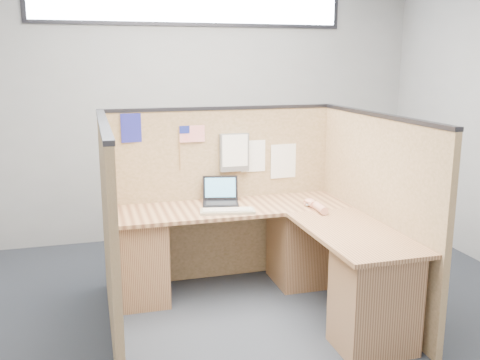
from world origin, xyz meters
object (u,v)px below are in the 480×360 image
object	(u,v)px
l_desk	(266,259)
mouse	(310,204)
keyboard	(227,211)
laptop	(219,197)

from	to	relation	value
l_desk	mouse	bearing A→B (deg)	26.60
l_desk	keyboard	world-z (taller)	keyboard
l_desk	mouse	world-z (taller)	mouse
l_desk	keyboard	xyz separation A→B (m)	(-0.26, 0.22, 0.35)
laptop	mouse	size ratio (longest dim) A/B	3.61
keyboard	mouse	xyz separation A→B (m)	(0.71, 0.01, 0.01)
l_desk	keyboard	bearing A→B (deg)	139.28
keyboard	mouse	bearing A→B (deg)	10.94
l_desk	laptop	distance (m)	0.70
laptop	l_desk	bearing A→B (deg)	-51.85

